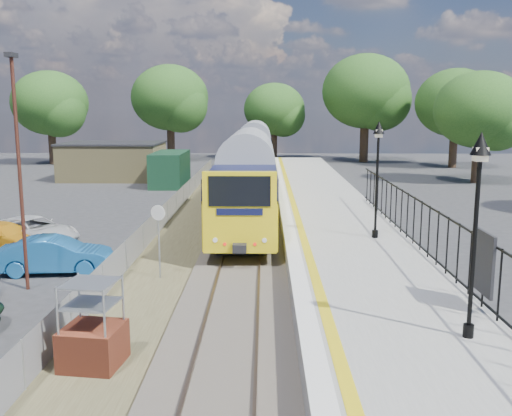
{
  "coord_description": "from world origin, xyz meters",
  "views": [
    {
      "loc": [
        0.91,
        -16.21,
        5.99
      ],
      "look_at": [
        0.55,
        6.46,
        2.0
      ],
      "focal_mm": 40.0,
      "sensor_mm": 36.0,
      "label": 1
    }
  ],
  "objects_px": {
    "speed_sign": "(159,230)",
    "victorian_lamp_south": "(478,188)",
    "brick_plinth": "(92,326)",
    "car_yellow": "(4,236)",
    "carpark_lamp": "(19,160)",
    "train": "(252,160)",
    "car_blue": "(55,255)",
    "victorian_lamp_north": "(378,152)",
    "car_white": "(33,231)"
  },
  "relations": [
    {
      "from": "train",
      "to": "carpark_lamp",
      "type": "distance_m",
      "value": 23.67
    },
    {
      "from": "brick_plinth",
      "to": "speed_sign",
      "type": "xyz_separation_m",
      "value": [
        0.28,
        6.93,
        0.8
      ]
    },
    {
      "from": "victorian_lamp_north",
      "to": "brick_plinth",
      "type": "height_order",
      "value": "victorian_lamp_north"
    },
    {
      "from": "speed_sign",
      "to": "car_blue",
      "type": "height_order",
      "value": "speed_sign"
    },
    {
      "from": "speed_sign",
      "to": "car_blue",
      "type": "relative_size",
      "value": 0.65
    },
    {
      "from": "brick_plinth",
      "to": "carpark_lamp",
      "type": "relative_size",
      "value": 0.27
    },
    {
      "from": "car_blue",
      "to": "car_white",
      "type": "relative_size",
      "value": 0.92
    },
    {
      "from": "train",
      "to": "carpark_lamp",
      "type": "bearing_deg",
      "value": -107.34
    },
    {
      "from": "victorian_lamp_south",
      "to": "victorian_lamp_north",
      "type": "xyz_separation_m",
      "value": [
        -0.2,
        10.0,
        0.0
      ]
    },
    {
      "from": "car_white",
      "to": "carpark_lamp",
      "type": "bearing_deg",
      "value": -132.46
    },
    {
      "from": "carpark_lamp",
      "to": "car_white",
      "type": "bearing_deg",
      "value": 110.47
    },
    {
      "from": "train",
      "to": "speed_sign",
      "type": "xyz_separation_m",
      "value": [
        -2.79,
        -21.34,
        -0.53
      ]
    },
    {
      "from": "train",
      "to": "speed_sign",
      "type": "height_order",
      "value": "train"
    },
    {
      "from": "victorian_lamp_south",
      "to": "train",
      "type": "relative_size",
      "value": 0.11
    },
    {
      "from": "carpark_lamp",
      "to": "car_yellow",
      "type": "distance_m",
      "value": 7.34
    },
    {
      "from": "victorian_lamp_north",
      "to": "speed_sign",
      "type": "distance_m",
      "value": 8.93
    },
    {
      "from": "victorian_lamp_south",
      "to": "car_yellow",
      "type": "xyz_separation_m",
      "value": [
        -15.74,
        11.41,
        -3.72
      ]
    },
    {
      "from": "train",
      "to": "carpark_lamp",
      "type": "relative_size",
      "value": 5.31
    },
    {
      "from": "train",
      "to": "carpark_lamp",
      "type": "xyz_separation_m",
      "value": [
        -7.03,
        -22.51,
        2.0
      ]
    },
    {
      "from": "carpark_lamp",
      "to": "car_blue",
      "type": "height_order",
      "value": "carpark_lamp"
    },
    {
      "from": "train",
      "to": "carpark_lamp",
      "type": "height_order",
      "value": "carpark_lamp"
    },
    {
      "from": "brick_plinth",
      "to": "car_blue",
      "type": "relative_size",
      "value": 0.51
    },
    {
      "from": "car_blue",
      "to": "car_yellow",
      "type": "relative_size",
      "value": 1.03
    },
    {
      "from": "victorian_lamp_north",
      "to": "brick_plinth",
      "type": "relative_size",
      "value": 2.19
    },
    {
      "from": "car_yellow",
      "to": "car_white",
      "type": "bearing_deg",
      "value": -26.08
    },
    {
      "from": "car_blue",
      "to": "car_white",
      "type": "bearing_deg",
      "value": 24.87
    },
    {
      "from": "train",
      "to": "car_blue",
      "type": "relative_size",
      "value": 9.97
    },
    {
      "from": "victorian_lamp_south",
      "to": "speed_sign",
      "type": "height_order",
      "value": "victorian_lamp_south"
    },
    {
      "from": "train",
      "to": "car_blue",
      "type": "xyz_separation_m",
      "value": [
        -6.77,
        -20.58,
        -1.67
      ]
    },
    {
      "from": "train",
      "to": "car_yellow",
      "type": "distance_m",
      "value": 20.01
    },
    {
      "from": "train",
      "to": "car_yellow",
      "type": "relative_size",
      "value": 10.27
    },
    {
      "from": "victorian_lamp_north",
      "to": "carpark_lamp",
      "type": "distance_m",
      "value": 12.96
    },
    {
      "from": "victorian_lamp_north",
      "to": "car_blue",
      "type": "xyz_separation_m",
      "value": [
        -12.07,
        -2.08,
        -3.62
      ]
    },
    {
      "from": "train",
      "to": "car_yellow",
      "type": "bearing_deg",
      "value": -120.93
    },
    {
      "from": "victorian_lamp_south",
      "to": "brick_plinth",
      "type": "relative_size",
      "value": 2.19
    },
    {
      "from": "speed_sign",
      "to": "car_white",
      "type": "bearing_deg",
      "value": 159.32
    },
    {
      "from": "brick_plinth",
      "to": "car_white",
      "type": "distance_m",
      "value": 13.62
    },
    {
      "from": "victorian_lamp_north",
      "to": "car_yellow",
      "type": "height_order",
      "value": "victorian_lamp_north"
    },
    {
      "from": "brick_plinth",
      "to": "carpark_lamp",
      "type": "bearing_deg",
      "value": 124.42
    },
    {
      "from": "car_white",
      "to": "brick_plinth",
      "type": "bearing_deg",
      "value": -125.35
    },
    {
      "from": "victorian_lamp_north",
      "to": "speed_sign",
      "type": "bearing_deg",
      "value": -160.66
    },
    {
      "from": "carpark_lamp",
      "to": "car_yellow",
      "type": "bearing_deg",
      "value": 120.71
    },
    {
      "from": "victorian_lamp_north",
      "to": "car_yellow",
      "type": "relative_size",
      "value": 1.16
    },
    {
      "from": "speed_sign",
      "to": "victorian_lamp_south",
      "type": "bearing_deg",
      "value": -23.52
    },
    {
      "from": "victorian_lamp_south",
      "to": "carpark_lamp",
      "type": "bearing_deg",
      "value": 154.44
    },
    {
      "from": "brick_plinth",
      "to": "car_blue",
      "type": "height_order",
      "value": "brick_plinth"
    },
    {
      "from": "victorian_lamp_south",
      "to": "brick_plinth",
      "type": "bearing_deg",
      "value": 178.46
    },
    {
      "from": "brick_plinth",
      "to": "car_yellow",
      "type": "distance_m",
      "value": 13.28
    },
    {
      "from": "victorian_lamp_north",
      "to": "carpark_lamp",
      "type": "xyz_separation_m",
      "value": [
        -12.33,
        -4.01,
        0.05
      ]
    },
    {
      "from": "victorian_lamp_north",
      "to": "speed_sign",
      "type": "height_order",
      "value": "victorian_lamp_north"
    }
  ]
}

